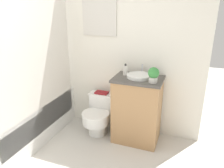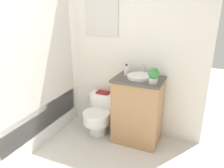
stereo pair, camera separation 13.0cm
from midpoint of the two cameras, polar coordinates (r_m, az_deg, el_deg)
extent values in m
cube|color=silver|center=(3.17, -5.72, 10.54)|extent=(3.07, 0.05, 2.50)
cube|color=beige|center=(3.06, -4.63, 17.19)|extent=(0.49, 0.02, 0.51)
cube|color=silver|center=(3.06, -4.66, 17.19)|extent=(0.46, 0.01, 0.48)
cube|color=white|center=(3.26, -23.00, -9.07)|extent=(0.65, 1.56, 0.54)
cube|color=silver|center=(2.76, -20.38, 4.34)|extent=(0.01, 1.43, 1.74)
cylinder|color=white|center=(3.22, -5.03, -11.27)|extent=(0.25, 0.25, 0.19)
cylinder|color=white|center=(3.11, -5.49, -9.06)|extent=(0.37, 0.37, 0.14)
cylinder|color=white|center=(3.07, -5.54, -7.75)|extent=(0.39, 0.39, 0.02)
cube|color=white|center=(3.23, -3.81, -5.31)|extent=(0.34, 0.16, 0.31)
cube|color=white|center=(3.17, -3.88, -2.63)|extent=(0.36, 0.16, 0.02)
cube|color=#AD7F51|center=(2.94, 5.27, -7.02)|extent=(0.59, 0.43, 0.87)
cube|color=#4C4742|center=(2.77, 5.56, 1.27)|extent=(0.62, 0.46, 0.03)
cylinder|color=white|center=(2.78, 5.69, 2.08)|extent=(0.31, 0.31, 0.04)
cylinder|color=silver|center=(2.93, 6.64, 3.92)|extent=(0.02, 0.02, 0.13)
cylinder|color=silver|center=(2.86, 2.23, 3.57)|extent=(0.06, 0.06, 0.13)
cylinder|color=black|center=(2.84, 2.25, 5.03)|extent=(0.02, 0.02, 0.02)
cylinder|color=beige|center=(2.61, 9.31, 1.08)|extent=(0.10, 0.10, 0.07)
sphere|color=#3D8E42|center=(2.59, 9.41, 2.89)|extent=(0.13, 0.13, 0.13)
cube|color=maroon|center=(3.16, -3.89, -2.26)|extent=(0.18, 0.12, 0.02)
camera|label=1|loc=(0.06, -91.39, -0.50)|focal=35.00mm
camera|label=2|loc=(0.06, 88.61, 0.50)|focal=35.00mm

